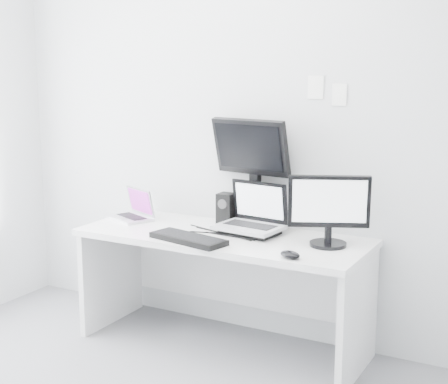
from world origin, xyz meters
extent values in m
plane|color=silver|center=(0.00, 1.60, 1.35)|extent=(3.60, 0.00, 3.60)
cube|color=white|center=(0.00, 1.25, 0.36)|extent=(1.80, 0.70, 0.73)
cube|color=silver|center=(-0.73, 1.30, 0.84)|extent=(0.36, 0.32, 0.22)
cube|color=black|center=(-0.11, 1.49, 0.83)|extent=(0.13, 0.13, 0.20)
cube|color=#B2B3B9|center=(0.14, 1.33, 0.89)|extent=(0.42, 0.34, 0.32)
cube|color=black|center=(0.07, 1.52, 1.09)|extent=(0.55, 0.26, 0.71)
cube|color=black|center=(0.66, 1.31, 0.94)|extent=(0.51, 0.39, 0.43)
cube|color=black|center=(-0.10, 1.01, 0.75)|extent=(0.51, 0.27, 0.03)
ellipsoid|color=black|center=(0.57, 0.97, 0.75)|extent=(0.14, 0.12, 0.04)
cube|color=white|center=(0.45, 1.59, 1.62)|extent=(0.10, 0.00, 0.14)
cube|color=white|center=(0.60, 1.59, 1.58)|extent=(0.09, 0.00, 0.13)
camera|label=1|loc=(1.91, -2.23, 1.76)|focal=53.42mm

